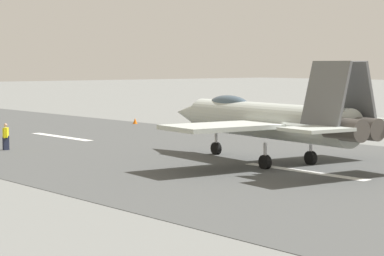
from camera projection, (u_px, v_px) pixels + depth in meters
name	position (u px, v px, depth m)	size (l,w,h in m)	color
ground_plane	(304.00, 172.00, 38.66)	(400.00, 400.00, 0.00)	slate
runway_strip	(304.00, 172.00, 38.65)	(240.00, 26.00, 0.02)	#444645
fighter_jet	(266.00, 119.00, 41.82)	(17.40, 13.72, 5.65)	#ABB2AC
crew_person	(6.00, 137.00, 48.30)	(0.54, 0.50, 1.72)	#1E2338
marker_cone_mid	(333.00, 140.00, 51.97)	(0.44, 0.44, 0.55)	orange
marker_cone_far	(135.00, 121.00, 69.67)	(0.44, 0.44, 0.55)	orange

